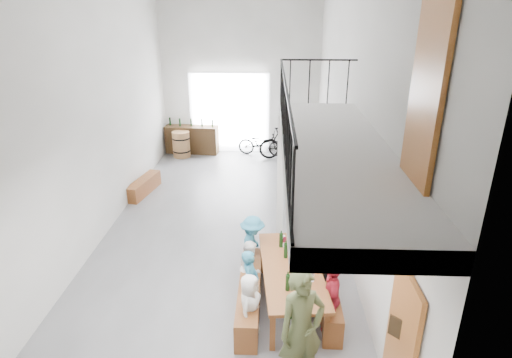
{
  "coord_description": "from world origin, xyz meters",
  "views": [
    {
      "loc": [
        1.08,
        -9.03,
        4.96
      ],
      "look_at": [
        0.78,
        -0.5,
        1.49
      ],
      "focal_mm": 30.0,
      "sensor_mm": 36.0,
      "label": 1
    }
  ],
  "objects_px": {
    "oak_barrel": "(181,144)",
    "serving_counter": "(192,139)",
    "host_standing": "(301,330)",
    "tasting_table": "(291,272)",
    "side_bench": "(144,186)",
    "bench_inner": "(250,295)",
    "bicycle_near": "(261,143)"
  },
  "relations": [
    {
      "from": "oak_barrel",
      "to": "serving_counter",
      "type": "distance_m",
      "value": 0.55
    },
    {
      "from": "bench_inner",
      "to": "host_standing",
      "type": "relative_size",
      "value": 1.22
    },
    {
      "from": "host_standing",
      "to": "bicycle_near",
      "type": "bearing_deg",
      "value": 69.98
    },
    {
      "from": "serving_counter",
      "to": "host_standing",
      "type": "height_order",
      "value": "host_standing"
    },
    {
      "from": "oak_barrel",
      "to": "serving_counter",
      "type": "bearing_deg",
      "value": 56.91
    },
    {
      "from": "bench_inner",
      "to": "host_standing",
      "type": "distance_m",
      "value": 1.9
    },
    {
      "from": "bench_inner",
      "to": "side_bench",
      "type": "relative_size",
      "value": 1.48
    },
    {
      "from": "serving_counter",
      "to": "host_standing",
      "type": "distance_m",
      "value": 10.65
    },
    {
      "from": "side_bench",
      "to": "tasting_table",
      "type": "bearing_deg",
      "value": -50.28
    },
    {
      "from": "side_bench",
      "to": "host_standing",
      "type": "height_order",
      "value": "host_standing"
    },
    {
      "from": "tasting_table",
      "to": "oak_barrel",
      "type": "xyz_separation_m",
      "value": [
        -3.52,
        7.98,
        -0.25
      ]
    },
    {
      "from": "tasting_table",
      "to": "side_bench",
      "type": "relative_size",
      "value": 1.63
    },
    {
      "from": "tasting_table",
      "to": "bench_inner",
      "type": "distance_m",
      "value": 0.85
    },
    {
      "from": "oak_barrel",
      "to": "host_standing",
      "type": "bearing_deg",
      "value": -69.68
    },
    {
      "from": "bench_inner",
      "to": "oak_barrel",
      "type": "height_order",
      "value": "oak_barrel"
    },
    {
      "from": "side_bench",
      "to": "oak_barrel",
      "type": "relative_size",
      "value": 1.69
    },
    {
      "from": "tasting_table",
      "to": "oak_barrel",
      "type": "distance_m",
      "value": 8.73
    },
    {
      "from": "side_bench",
      "to": "oak_barrel",
      "type": "bearing_deg",
      "value": 82.02
    },
    {
      "from": "tasting_table",
      "to": "side_bench",
      "type": "bearing_deg",
      "value": 124.65
    },
    {
      "from": "tasting_table",
      "to": "side_bench",
      "type": "height_order",
      "value": "tasting_table"
    },
    {
      "from": "bench_inner",
      "to": "bicycle_near",
      "type": "xyz_separation_m",
      "value": [
        0.0,
        8.33,
        0.17
      ]
    },
    {
      "from": "side_bench",
      "to": "oak_barrel",
      "type": "xyz_separation_m",
      "value": [
        0.45,
        3.2,
        0.24
      ]
    },
    {
      "from": "bench_inner",
      "to": "side_bench",
      "type": "bearing_deg",
      "value": 124.04
    },
    {
      "from": "serving_counter",
      "to": "bicycle_near",
      "type": "relative_size",
      "value": 1.13
    },
    {
      "from": "bench_inner",
      "to": "host_standing",
      "type": "height_order",
      "value": "host_standing"
    },
    {
      "from": "oak_barrel",
      "to": "serving_counter",
      "type": "xyz_separation_m",
      "value": [
        0.3,
        0.46,
        0.04
      ]
    },
    {
      "from": "serving_counter",
      "to": "host_standing",
      "type": "bearing_deg",
      "value": -67.07
    },
    {
      "from": "tasting_table",
      "to": "serving_counter",
      "type": "xyz_separation_m",
      "value": [
        -3.22,
        8.44,
        -0.21
      ]
    },
    {
      "from": "bicycle_near",
      "to": "oak_barrel",
      "type": "bearing_deg",
      "value": 104.65
    },
    {
      "from": "oak_barrel",
      "to": "host_standing",
      "type": "distance_m",
      "value": 10.31
    },
    {
      "from": "bicycle_near",
      "to": "side_bench",
      "type": "bearing_deg",
      "value": 146.06
    },
    {
      "from": "oak_barrel",
      "to": "serving_counter",
      "type": "height_order",
      "value": "serving_counter"
    }
  ]
}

